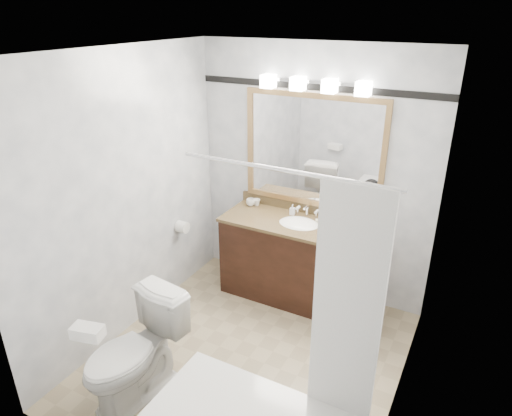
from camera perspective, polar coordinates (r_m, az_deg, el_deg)
The scene contains 14 objects.
room at distance 3.42m, azimuth -1.02°, elevation -2.42°, with size 2.42×2.62×2.52m.
vanity at distance 4.61m, azimuth 5.22°, elevation -6.48°, with size 1.53×0.58×0.97m.
mirror at distance 4.42m, azimuth 7.09°, elevation 7.04°, with size 1.40×0.04×1.10m.
vanity_light_bar at distance 4.23m, azimuth 7.25°, elevation 15.09°, with size 1.02×0.14×0.12m.
accent_stripe at distance 4.30m, azimuth 7.56°, elevation 14.76°, with size 2.40×0.01×0.06m, color black.
tp_roll at distance 4.73m, azimuth -9.20°, elevation -2.36°, with size 0.12×0.12×0.11m, color white.
toilet at distance 3.66m, azimuth -15.05°, elevation -17.15°, with size 0.46×0.81×0.82m, color white.
tissue_box at distance 3.20m, azimuth -20.31°, elevation -14.33°, with size 0.20×0.11×0.08m, color white.
coffee_maker at distance 4.18m, azimuth 12.17°, elevation -1.04°, with size 0.19×0.24×0.37m.
cup_left at distance 4.78m, azimuth -0.67°, elevation 0.73°, with size 0.09×0.09×0.07m, color white.
cup_right at distance 4.78m, azimuth 0.07°, elevation 0.72°, with size 0.07×0.07×0.07m, color white.
soap_bottle_a at distance 4.58m, azimuth 4.57°, elevation -0.21°, with size 0.05×0.05×0.11m, color white.
soap_bottle_b at distance 4.51m, azimuth 8.89°, elevation -1.00°, with size 0.06×0.06×0.08m, color white.
soap_bar at distance 4.46m, azimuth 7.99°, elevation -1.62°, with size 0.08×0.05×0.03m, color beige.
Camera 1 is at (1.49, -2.68, 2.76)m, focal length 32.00 mm.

